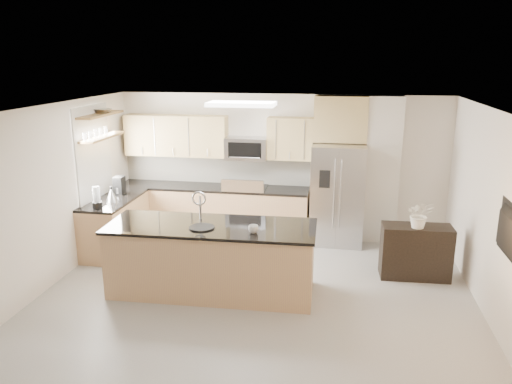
% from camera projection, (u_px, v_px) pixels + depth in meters
% --- Properties ---
extents(floor, '(6.50, 6.50, 0.00)m').
position_uv_depth(floor, '(249.00, 315.00, 6.48)').
color(floor, '#9E9D97').
rests_on(floor, ground).
extents(ceiling, '(6.00, 6.50, 0.02)m').
position_uv_depth(ceiling, '(248.00, 114.00, 5.80)').
color(ceiling, white).
rests_on(ceiling, wall_back).
extents(wall_back, '(6.00, 0.02, 2.60)m').
position_uv_depth(wall_back, '(281.00, 165.00, 9.23)').
color(wall_back, silver).
rests_on(wall_back, floor).
extents(wall_left, '(0.02, 6.50, 2.60)m').
position_uv_depth(wall_left, '(27.00, 208.00, 6.62)').
color(wall_left, silver).
rests_on(wall_left, floor).
extents(wall_right, '(0.02, 6.50, 2.60)m').
position_uv_depth(wall_right, '(509.00, 234.00, 5.65)').
color(wall_right, silver).
rests_on(wall_right, floor).
extents(back_counter, '(3.55, 0.66, 1.44)m').
position_uv_depth(back_counter, '(213.00, 209.00, 9.34)').
color(back_counter, tan).
rests_on(back_counter, floor).
extents(left_counter, '(0.66, 1.50, 0.92)m').
position_uv_depth(left_counter, '(115.00, 224.00, 8.55)').
color(left_counter, tan).
rests_on(left_counter, floor).
extents(range, '(0.76, 0.64, 1.14)m').
position_uv_depth(range, '(246.00, 211.00, 9.23)').
color(range, black).
rests_on(range, floor).
extents(upper_cabinets, '(3.50, 0.33, 0.75)m').
position_uv_depth(upper_cabinets, '(209.00, 136.00, 9.15)').
color(upper_cabinets, tan).
rests_on(upper_cabinets, wall_back).
extents(microwave, '(0.76, 0.40, 0.40)m').
position_uv_depth(microwave, '(247.00, 148.00, 9.05)').
color(microwave, '#A7A7A9').
rests_on(microwave, upper_cabinets).
extents(refrigerator, '(0.92, 0.78, 1.78)m').
position_uv_depth(refrigerator, '(337.00, 194.00, 8.81)').
color(refrigerator, '#A7A7A9').
rests_on(refrigerator, floor).
extents(partition_column, '(0.60, 0.30, 2.60)m').
position_uv_depth(partition_column, '(382.00, 170.00, 8.79)').
color(partition_column, beige).
rests_on(partition_column, floor).
extents(window, '(0.04, 1.15, 1.65)m').
position_uv_depth(window, '(93.00, 156.00, 8.29)').
color(window, white).
rests_on(window, wall_left).
extents(shelf_lower, '(0.30, 1.20, 0.04)m').
position_uv_depth(shelf_lower, '(101.00, 137.00, 8.28)').
color(shelf_lower, brown).
rests_on(shelf_lower, wall_left).
extents(shelf_upper, '(0.30, 1.20, 0.04)m').
position_uv_depth(shelf_upper, '(100.00, 115.00, 8.19)').
color(shelf_upper, brown).
rests_on(shelf_upper, wall_left).
extents(ceiling_fixture, '(1.00, 0.50, 0.06)m').
position_uv_depth(ceiling_fixture, '(242.00, 104.00, 7.40)').
color(ceiling_fixture, white).
rests_on(ceiling_fixture, ceiling).
extents(island, '(2.91, 1.11, 1.42)m').
position_uv_depth(island, '(212.00, 258.00, 7.01)').
color(island, tan).
rests_on(island, floor).
extents(credenza, '(1.03, 0.47, 0.82)m').
position_uv_depth(credenza, '(416.00, 252.00, 7.49)').
color(credenza, black).
rests_on(credenza, floor).
extents(cup, '(0.15, 0.15, 0.11)m').
position_uv_depth(cup, '(253.00, 229.00, 6.56)').
color(cup, silver).
rests_on(cup, island).
extents(platter, '(0.41, 0.41, 0.02)m').
position_uv_depth(platter, '(202.00, 227.00, 6.75)').
color(platter, black).
rests_on(platter, island).
extents(blender, '(0.15, 0.15, 0.36)m').
position_uv_depth(blender, '(97.00, 199.00, 7.85)').
color(blender, black).
rests_on(blender, left_counter).
extents(kettle, '(0.20, 0.20, 0.25)m').
position_uv_depth(kettle, '(111.00, 195.00, 8.24)').
color(kettle, '#A7A7A9').
rests_on(kettle, left_counter).
extents(coffee_maker, '(0.17, 0.20, 0.31)m').
position_uv_depth(coffee_maker, '(119.00, 186.00, 8.68)').
color(coffee_maker, black).
rests_on(coffee_maker, left_counter).
extents(bowl, '(0.41, 0.41, 0.09)m').
position_uv_depth(bowl, '(103.00, 110.00, 8.29)').
color(bowl, '#A7A7A9').
rests_on(bowl, shelf_upper).
extents(flower_vase, '(0.60, 0.54, 0.62)m').
position_uv_depth(flower_vase, '(420.00, 208.00, 7.23)').
color(flower_vase, white).
rests_on(flower_vase, credenza).
extents(television, '(0.14, 1.08, 0.62)m').
position_uv_depth(television, '(506.00, 235.00, 5.46)').
color(television, black).
rests_on(television, wall_right).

